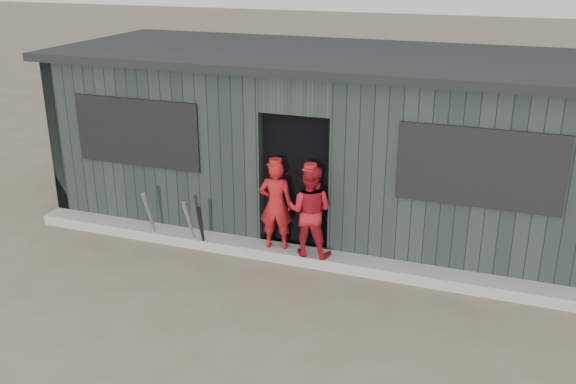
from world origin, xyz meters
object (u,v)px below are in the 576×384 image
at_px(bat_left, 150,217).
at_px(player_grey_back, 342,204).
at_px(bat_right, 202,229).
at_px(player_red_left, 276,205).
at_px(bat_mid, 190,224).
at_px(dugout, 325,138).
at_px(player_red_right, 310,211).

xyz_separation_m(bat_left, player_grey_back, (2.62, 0.85, 0.23)).
xyz_separation_m(bat_right, player_red_left, (1.03, 0.23, 0.41)).
xyz_separation_m(bat_mid, dugout, (1.42, 1.86, 0.90)).
height_order(bat_right, player_red_left, player_red_left).
bearing_deg(player_red_right, player_grey_back, -110.96).
bearing_deg(dugout, bat_right, -122.67).
distance_m(bat_right, player_grey_back, 2.01).
xyz_separation_m(bat_left, dugout, (2.05, 1.89, 0.87)).
distance_m(bat_mid, player_red_right, 1.79).
xyz_separation_m(bat_left, bat_right, (0.83, -0.01, -0.06)).
bearing_deg(bat_left, bat_mid, 2.26).
xyz_separation_m(bat_mid, bat_right, (0.20, -0.04, -0.02)).
bearing_deg(player_red_right, bat_mid, 3.53).
xyz_separation_m(bat_right, player_red_right, (1.54, 0.18, 0.42)).
bearing_deg(player_red_right, dugout, -80.60).
bearing_deg(dugout, player_red_right, -79.57).
xyz_separation_m(bat_mid, player_red_left, (1.23, 0.19, 0.40)).
relative_size(bat_left, bat_mid, 1.12).
xyz_separation_m(player_red_right, dugout, (-0.32, 1.73, 0.51)).
height_order(bat_mid, player_red_left, player_red_left).
bearing_deg(bat_right, bat_mid, 168.87).
height_order(bat_mid, player_red_right, player_red_right).
height_order(bat_left, player_red_left, player_red_left).
bearing_deg(bat_right, player_red_right, 6.58).
relative_size(bat_right, player_red_right, 0.59).
bearing_deg(player_grey_back, player_red_left, 34.46).
distance_m(bat_mid, dugout, 2.51).
bearing_deg(bat_right, dugout, 57.33).
bearing_deg(player_red_right, bat_left, 2.92).
bearing_deg(player_grey_back, dugout, -67.17).
relative_size(player_grey_back, dugout, 0.16).
bearing_deg(bat_right, player_red_left, 12.34).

